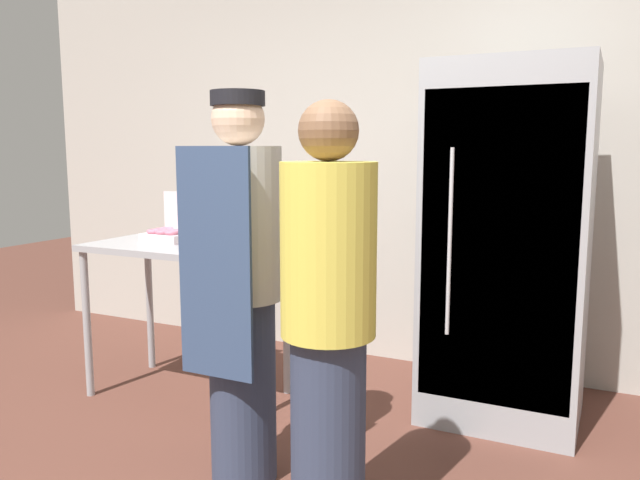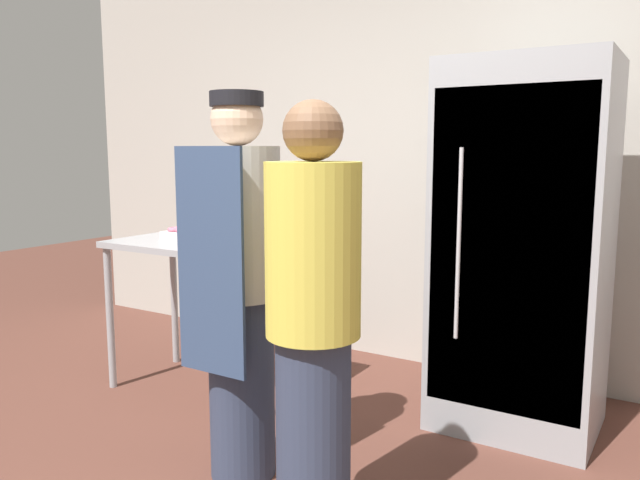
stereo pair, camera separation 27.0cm
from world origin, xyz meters
name	(u,v)px [view 1 (the left image)]	position (x,y,z in m)	size (l,w,h in m)	color
back_wall	(430,147)	(0.00, 2.32, 1.44)	(6.40, 0.12, 2.89)	#B7B2A8
refrigerator	(507,246)	(0.62, 1.62, 0.93)	(0.79, 0.68, 1.86)	#9EA0A5
prep_counter	(186,264)	(-1.08, 1.14, 0.78)	(1.10, 0.61, 0.89)	#9EA0A5
donut_box	(170,233)	(-1.24, 1.20, 0.94)	(0.26, 0.24, 0.28)	silver
blender_pitcher	(215,219)	(-0.98, 1.30, 1.03)	(0.12, 0.12, 0.30)	#99999E
person_baker	(240,285)	(-0.28, 0.48, 0.87)	(0.35, 0.37, 1.66)	#333D56
person_customer	(328,324)	(0.23, 0.26, 0.81)	(0.34, 0.34, 1.60)	#333D56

